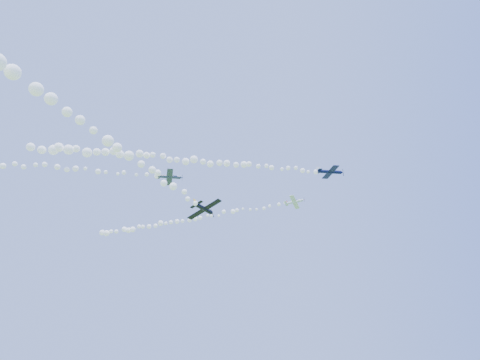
# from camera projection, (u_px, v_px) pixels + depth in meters

# --- Properties ---
(plane_white) EXTENTS (6.03, 6.18, 2.05)m
(plane_white) POSITION_uv_depth(u_px,v_px,m) (294.00, 202.00, 115.40)
(plane_white) COLOR white
(smoke_trail_white) EXTENTS (64.76, 20.49, 2.65)m
(smoke_trail_white) POSITION_uv_depth(u_px,v_px,m) (186.00, 220.00, 127.19)
(smoke_trail_white) COLOR white
(plane_navy) EXTENTS (7.50, 7.94, 2.04)m
(plane_navy) POSITION_uv_depth(u_px,v_px,m) (330.00, 172.00, 102.71)
(plane_navy) COLOR #0D113A
(smoke_trail_navy) EXTENTS (67.79, 21.81, 2.93)m
(smoke_trail_navy) POSITION_uv_depth(u_px,v_px,m) (183.00, 159.00, 96.52)
(smoke_trail_navy) COLOR white
(plane_grey) EXTENTS (6.46, 6.79, 1.81)m
(plane_grey) POSITION_uv_depth(u_px,v_px,m) (169.00, 177.00, 95.07)
(plane_grey) COLOR #3A4155
(smoke_trail_grey) EXTENTS (64.43, 21.59, 2.98)m
(smoke_trail_grey) POSITION_uv_depth(u_px,v_px,m) (7.00, 164.00, 88.62)
(smoke_trail_grey) COLOR white
(plane_black) EXTENTS (7.52, 7.58, 3.21)m
(plane_black) POSITION_uv_depth(u_px,v_px,m) (204.00, 209.00, 84.16)
(plane_black) COLOR black
(smoke_trail_black) EXTENTS (26.09, 71.88, 3.09)m
(smoke_trail_black) POSITION_uv_depth(u_px,v_px,m) (52.00, 101.00, 51.43)
(smoke_trail_black) COLOR white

